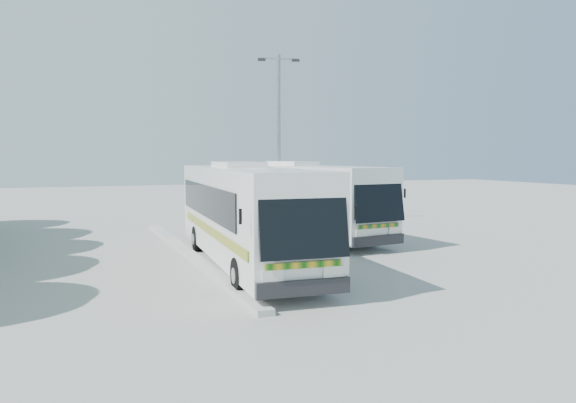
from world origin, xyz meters
name	(u,v)px	position (x,y,z in m)	size (l,w,h in m)	color
ground	(271,261)	(0.00, 0.00, 0.00)	(100.00, 100.00, 0.00)	#969692
kerb_divider	(189,253)	(-2.30, 2.00, 0.07)	(0.40, 16.00, 0.15)	#B2B2AD
coach_main	(245,212)	(-1.00, -0.36, 1.67)	(2.92, 11.11, 3.05)	silver
coach_adjacent	(302,197)	(3.27, 5.07, 1.65)	(3.43, 11.01, 3.01)	white
lamppost	(279,132)	(3.69, 8.98, 4.61)	(2.02, 0.68, 8.35)	#919599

